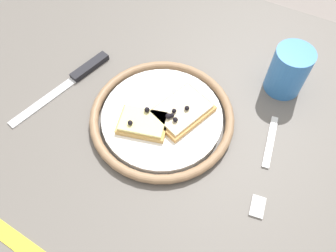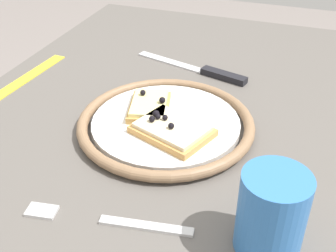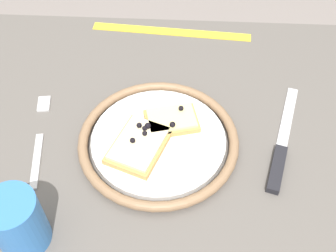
% 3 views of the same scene
% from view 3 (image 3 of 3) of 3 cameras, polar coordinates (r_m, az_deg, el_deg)
% --- Properties ---
extents(dining_table, '(1.06, 0.78, 0.73)m').
position_cam_3_polar(dining_table, '(0.77, -2.15, -8.96)').
color(dining_table, '#5B5651').
rests_on(dining_table, ground_plane).
extents(plate, '(0.27, 0.27, 0.02)m').
position_cam_3_polar(plate, '(0.70, -1.31, -1.96)').
color(plate, white).
rests_on(plate, dining_table).
extents(pizza_slice_near, '(0.11, 0.13, 0.03)m').
position_cam_3_polar(pizza_slice_near, '(0.68, -3.98, -2.52)').
color(pizza_slice_near, tan).
rests_on(pizza_slice_near, plate).
extents(pizza_slice_far, '(0.10, 0.08, 0.03)m').
position_cam_3_polar(pizza_slice_far, '(0.71, 0.50, 0.81)').
color(pizza_slice_far, tan).
rests_on(pizza_slice_far, plate).
extents(knife, '(0.08, 0.24, 0.01)m').
position_cam_3_polar(knife, '(0.72, 15.05, -3.68)').
color(knife, silver).
rests_on(knife, dining_table).
extents(fork, '(0.05, 0.20, 0.00)m').
position_cam_3_polar(fork, '(0.75, -17.13, -1.54)').
color(fork, silver).
rests_on(fork, dining_table).
extents(cup, '(0.07, 0.07, 0.10)m').
position_cam_3_polar(cup, '(0.61, -19.84, -12.26)').
color(cup, '#3372BF').
rests_on(cup, dining_table).
extents(measuring_tape, '(0.34, 0.05, 0.00)m').
position_cam_3_polar(measuring_tape, '(0.93, 0.44, 12.75)').
color(measuring_tape, yellow).
rests_on(measuring_tape, dining_table).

